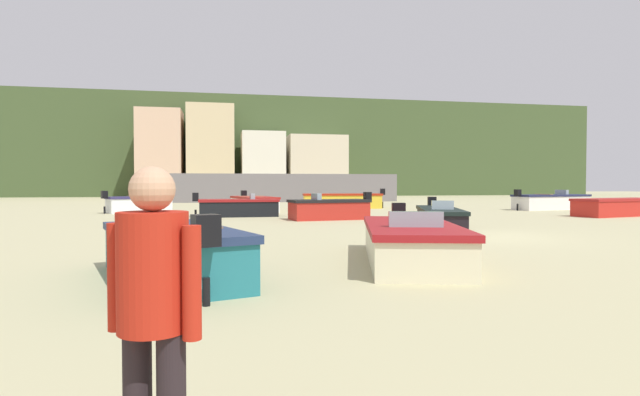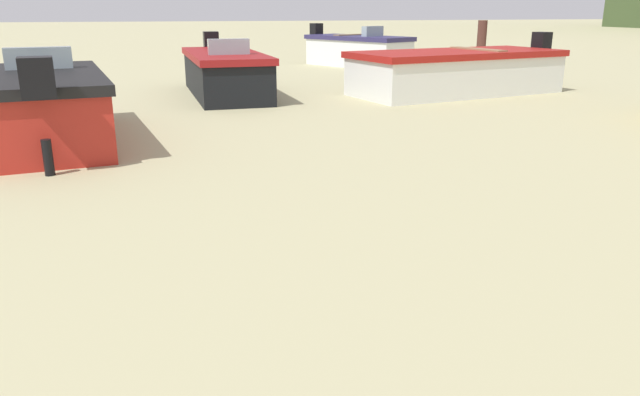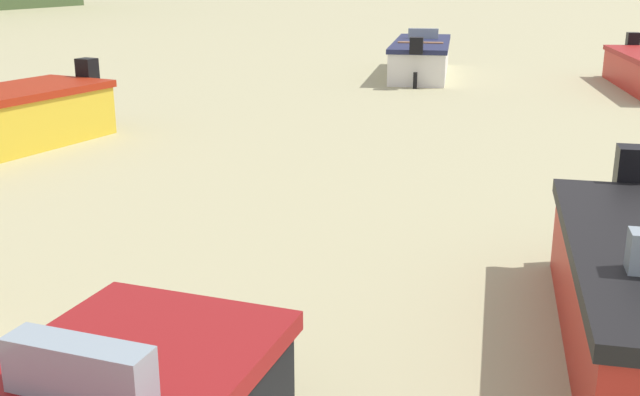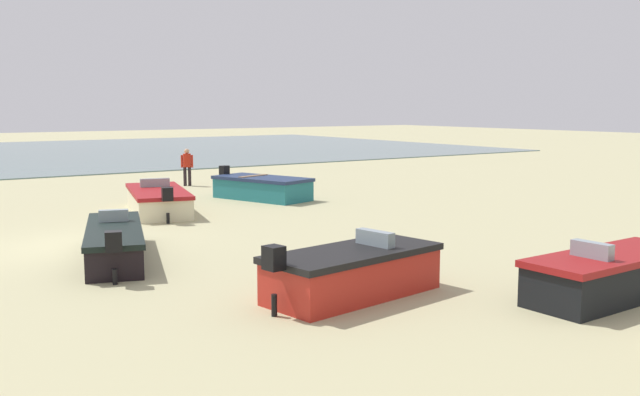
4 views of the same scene
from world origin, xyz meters
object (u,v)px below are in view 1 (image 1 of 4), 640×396
boat_red_2 (618,207)px  beach_walker_foreground (153,303)px  mooring_post_near_water (152,199)px  boat_white_8 (139,204)px  boat_red_6 (329,209)px  boat_yellow_5 (342,201)px  boat_black_1 (239,208)px  boat_black_3 (439,219)px  boat_teal_4 (172,253)px  boat_white_10 (551,202)px  boat_white_7 (254,204)px  boat_cream_0 (410,242)px

boat_red_2 → beach_walker_foreground: (-19.13, -18.11, 0.52)m
boat_red_2 → mooring_post_near_water: (-23.15, 11.56, 0.21)m
boat_white_8 → boat_red_6: bearing=24.1°
boat_yellow_5 → boat_red_2: bearing=-125.8°
boat_black_1 → boat_black_3: size_ratio=0.82×
boat_black_1 → boat_teal_4: size_ratio=0.98×
boat_white_8 → beach_walker_foreground: size_ratio=2.21×
boat_red_6 → boat_white_8: boat_white_8 is taller
boat_black_1 → boat_black_3: 10.51m
boat_yellow_5 → mooring_post_near_water: (-11.87, 1.44, 0.17)m
boat_red_2 → mooring_post_near_water: 25.87m
boat_yellow_5 → boat_white_8: bearing=108.0°
boat_red_6 → mooring_post_near_water: mooring_post_near_water is taller
boat_yellow_5 → boat_white_10: size_ratio=1.00×
boat_teal_4 → boat_yellow_5: 24.01m
boat_yellow_5 → boat_white_8: size_ratio=1.50×
boat_yellow_5 → boat_white_7: bearing=119.5°
boat_cream_0 → boat_yellow_5: bearing=-85.6°
boat_yellow_5 → mooring_post_near_water: size_ratio=4.13×
boat_black_1 → mooring_post_near_water: (-5.08, 8.43, 0.22)m
boat_white_7 → boat_black_3: bearing=100.6°
mooring_post_near_water → boat_black_3: bearing=-55.7°
boat_white_7 → boat_white_10: (17.79, -1.65, 0.04)m
boat_black_3 → beach_walker_foreground: beach_walker_foreground is taller
boat_black_3 → boat_yellow_5: 15.34m
boat_cream_0 → boat_black_3: boat_cream_0 is taller
boat_black_3 → boat_white_7: (-5.39, 12.83, 0.05)m
boat_black_1 → boat_red_6: bearing=53.0°
boat_red_6 → boat_white_8: bearing=43.1°
boat_red_2 → boat_black_1: bearing=67.3°
boat_red_6 → boat_white_10: 15.97m
boat_black_3 → boat_black_1: bearing=-34.4°
boat_cream_0 → mooring_post_near_water: bearing=-56.2°
boat_white_8 → beach_walker_foreground: bearing=-18.2°
boat_red_2 → beach_walker_foreground: bearing=120.5°
boat_black_1 → boat_white_8: (-5.21, 4.48, 0.03)m
boat_cream_0 → boat_white_7: size_ratio=1.05×
boat_cream_0 → boat_teal_4: 4.55m
boat_teal_4 → boat_white_10: (20.33, 18.37, 0.05)m
boat_red_6 → boat_yellow_5: bearing=-25.3°
boat_red_6 → beach_walker_foreground: beach_walker_foreground is taller
boat_cream_0 → boat_white_7: bearing=-69.7°
boat_white_8 → boat_white_10: bearing=58.8°
boat_black_1 → boat_red_2: bearing=78.7°
boat_white_8 → boat_yellow_5: bearing=74.5°
boat_black_3 → beach_walker_foreground: size_ratio=3.03×
boat_black_1 → boat_red_2: size_ratio=0.77×
boat_black_3 → boat_white_8: boat_white_8 is taller
boat_white_8 → mooring_post_near_water: 3.96m
boat_yellow_5 → boat_black_3: bearing=-175.4°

